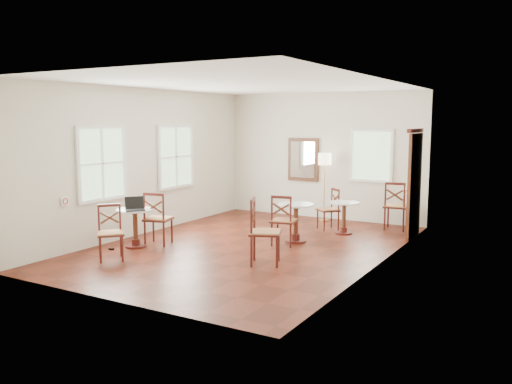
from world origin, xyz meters
TOP-DOWN VIEW (x-y plane):
  - ground at (0.00, 0.00)m, footprint 7.00×7.00m
  - room_shell at (-0.06, 0.27)m, footprint 5.02×7.02m
  - cafe_table_near at (-1.79, -1.09)m, footprint 0.68×0.68m
  - cafe_table_mid at (0.61, 0.80)m, footprint 0.71×0.71m
  - cafe_table_back at (1.14, 1.99)m, footprint 0.63×0.63m
  - chair_near_a at (-1.57, -0.72)m, footprint 0.58×0.58m
  - chair_near_b at (-1.54, -1.97)m, footprint 0.61×0.61m
  - chair_mid_a at (0.53, 0.42)m, footprint 0.52×0.52m
  - chair_mid_b at (0.85, -0.92)m, footprint 0.66×0.66m
  - chair_back_a at (1.95, 2.95)m, footprint 0.53×0.53m
  - chair_back_b at (0.69, 2.26)m, footprint 0.58×0.58m
  - floor_lamp at (0.20, 3.15)m, footprint 0.31×0.31m
  - laptop at (-1.71, -1.18)m, footprint 0.43×0.44m
  - mouse at (-1.70, -1.08)m, footprint 0.11×0.09m
  - navy_mug at (-1.80, -1.07)m, footprint 0.12×0.08m
  - water_glass at (-1.77, -1.06)m, footprint 0.07×0.07m
  - power_adapter at (-2.03, -1.48)m, footprint 0.09×0.05m

SIDE VIEW (x-z plane):
  - ground at x=0.00m, z-range 0.00..0.00m
  - power_adapter at x=-2.03m, z-range 0.00..0.04m
  - cafe_table_back at x=1.14m, z-range 0.08..0.75m
  - chair_back_b at x=0.69m, z-range 0.00..0.89m
  - cafe_table_near at x=-1.79m, z-range 0.09..0.81m
  - cafe_table_mid at x=0.61m, z-range 0.09..0.84m
  - chair_near_b at x=-1.54m, z-range 0.00..0.93m
  - chair_mid_a at x=0.53m, z-range 0.00..0.97m
  - chair_near_a at x=-1.57m, z-range 0.00..1.01m
  - chair_back_a at x=1.95m, z-range 0.00..1.05m
  - chair_mid_b at x=0.85m, z-range 0.00..1.09m
  - mouse at x=-1.70m, z-range 0.72..0.76m
  - navy_mug at x=-1.80m, z-range 0.72..0.82m
  - water_glass at x=-1.77m, z-range 0.72..0.83m
  - laptop at x=-1.71m, z-range 0.66..0.90m
  - floor_lamp at x=0.20m, z-range 0.55..2.15m
  - room_shell at x=-0.06m, z-range 0.38..3.39m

